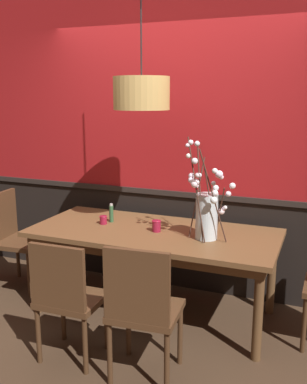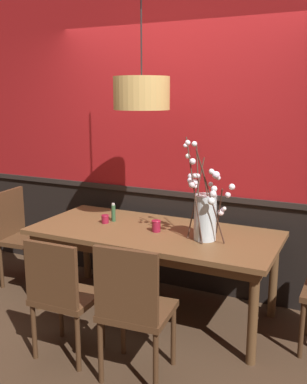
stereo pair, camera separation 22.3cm
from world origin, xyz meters
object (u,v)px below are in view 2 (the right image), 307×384
(chair_near_side_right, at_px, (133,306))
(pendant_lamp, at_px, (142,93))
(chair_head_west_end, at_px, (21,232))
(condiment_bottle, at_px, (113,213))
(chair_near_side_left, at_px, (61,292))
(dining_table, at_px, (154,239))
(chair_far_side_left, at_px, (160,222))
(vase_with_blossoms, at_px, (205,213))
(candle_holder_nearer_center, at_px, (105,219))
(candle_holder_nearer_edge, at_px, (156,226))

(chair_near_side_right, relative_size, pendant_lamp, 0.87)
(chair_head_west_end, relative_size, condiment_bottle, 5.64)
(chair_near_side_left, distance_m, chair_head_west_end, 1.47)
(dining_table, bearing_deg, chair_far_side_left, 111.60)
(dining_table, relative_size, chair_near_side_left, 2.30)
(dining_table, distance_m, vase_with_blossoms, 0.55)
(chair_head_west_end, xyz_separation_m, vase_with_blossoms, (1.93, -0.04, 0.43))
(dining_table, distance_m, candle_holder_nearer_center, 0.49)
(vase_with_blossoms, height_order, candle_holder_nearer_center, vase_with_blossoms)
(dining_table, height_order, candle_holder_nearer_center, candle_holder_nearer_center)
(candle_holder_nearer_center, bearing_deg, candle_holder_nearer_edge, -2.99)
(chair_near_side_right, xyz_separation_m, chair_far_side_left, (-0.63, 1.77, 0.01))
(candle_holder_nearer_center, relative_size, condiment_bottle, 0.44)
(chair_far_side_left, bearing_deg, candle_holder_nearer_center, -99.00)
(chair_head_west_end, height_order, candle_holder_nearer_center, chair_head_west_end)
(chair_near_side_right, relative_size, vase_with_blossoms, 1.19)
(chair_head_west_end, bearing_deg, pendant_lamp, -1.09)
(candle_holder_nearer_edge, xyz_separation_m, condiment_bottle, (-0.48, 0.11, 0.03))
(chair_near_side_right, xyz_separation_m, candle_holder_nearer_edge, (-0.25, 0.88, 0.26))
(chair_near_side_left, xyz_separation_m, candle_holder_nearer_edge, (0.33, 0.87, 0.29))
(chair_near_side_right, height_order, vase_with_blossoms, vase_with_blossoms)
(chair_near_side_left, xyz_separation_m, vase_with_blossoms, (0.76, 0.85, 0.46))
(candle_holder_nearer_center, bearing_deg, condiment_bottle, 66.87)
(chair_near_side_right, height_order, chair_far_side_left, chair_far_side_left)
(dining_table, height_order, chair_near_side_right, chair_near_side_right)
(chair_head_west_end, bearing_deg, chair_near_side_left, -37.12)
(pendant_lamp, bearing_deg, candle_holder_nearer_edge, 2.86)
(chair_far_side_left, bearing_deg, chair_near_side_right, -70.40)
(chair_near_side_right, distance_m, candle_holder_nearer_edge, 0.95)
(chair_far_side_left, height_order, pendant_lamp, pendant_lamp)
(candle_holder_nearer_edge, xyz_separation_m, pendant_lamp, (-0.13, -0.01, 1.08))
(chair_near_side_left, height_order, candle_holder_nearer_center, chair_near_side_left)
(vase_with_blossoms, relative_size, condiment_bottle, 4.82)
(condiment_bottle, bearing_deg, chair_head_west_end, -174.88)
(candle_holder_nearer_edge, height_order, condiment_bottle, condiment_bottle)
(candle_holder_nearer_center, bearing_deg, chair_near_side_left, -78.13)
(chair_far_side_left, bearing_deg, chair_near_side_left, -88.31)
(pendant_lamp, bearing_deg, vase_with_blossoms, -1.71)
(condiment_bottle, relative_size, pendant_lamp, 0.15)
(vase_with_blossoms, relative_size, candle_holder_nearer_edge, 8.41)
(vase_with_blossoms, bearing_deg, chair_head_west_end, 178.73)
(vase_with_blossoms, bearing_deg, candle_holder_nearer_edge, 176.95)
(candle_holder_nearer_center, bearing_deg, dining_table, -0.88)
(candle_holder_nearer_center, relative_size, candle_holder_nearer_edge, 0.77)
(chair_near_side_right, xyz_separation_m, candle_holder_nearer_center, (-0.77, 0.90, 0.25))
(chair_near_side_left, bearing_deg, pendant_lamp, 76.93)
(chair_head_west_end, relative_size, candle_holder_nearer_edge, 9.84)
(chair_near_side_left, relative_size, chair_near_side_right, 0.94)
(chair_head_west_end, height_order, chair_far_side_left, chair_far_side_left)
(candle_holder_nearer_edge, relative_size, condiment_bottle, 0.57)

